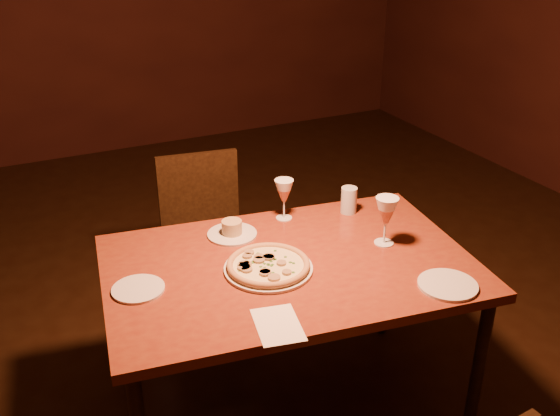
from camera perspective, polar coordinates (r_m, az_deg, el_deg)
name	(u,v)px	position (r m, az deg, el deg)	size (l,w,h in m)	color
dining_table	(289,277)	(2.28, 0.84, -6.35)	(1.41, 1.02, 0.70)	brown
chair_far	(205,230)	(3.01, -6.87, -2.03)	(0.44, 0.44, 0.80)	black
pizza_plate	(268,266)	(2.19, -1.07, -5.28)	(0.31, 0.31, 0.03)	silver
ramekin_saucer	(232,231)	(2.42, -4.41, -2.08)	(0.19, 0.19, 0.06)	silver
wine_glass_far	(284,199)	(2.51, 0.37, 0.79)	(0.08, 0.08, 0.17)	#C16E50
wine_glass_right	(386,221)	(2.36, 9.63, -1.17)	(0.09, 0.09, 0.19)	#C16E50
water_tumbler	(349,200)	(2.60, 6.31, 0.72)	(0.07, 0.07, 0.11)	silver
side_plate_left	(138,289)	(2.14, -12.84, -7.23)	(0.18, 0.18, 0.01)	silver
side_plate_near	(448,285)	(2.18, 15.08, -6.81)	(0.20, 0.20, 0.01)	silver
menu_card	(278,325)	(1.93, -0.20, -10.63)	(0.13, 0.20, 0.00)	white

